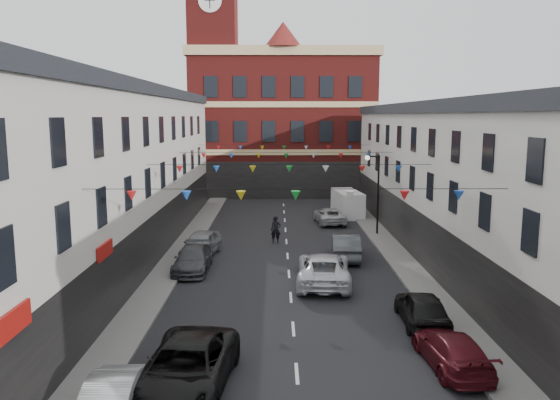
{
  "coord_description": "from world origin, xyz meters",
  "views": [
    {
      "loc": [
        -0.7,
        -25.75,
        8.86
      ],
      "look_at": [
        -0.48,
        7.67,
        3.67
      ],
      "focal_mm": 35.0,
      "sensor_mm": 36.0,
      "label": 1
    }
  ],
  "objects_px": {
    "white_van": "(347,204)",
    "moving_car": "(324,269)",
    "car_right_c": "(452,350)",
    "pedestrian": "(276,230)",
    "car_left_e": "(201,244)",
    "car_left_d": "(193,259)",
    "car_right_e": "(346,246)",
    "street_lamp": "(375,184)",
    "car_right_d": "(422,308)",
    "car_right_f": "(329,216)",
    "car_left_c": "(186,368)"
  },
  "relations": [
    {
      "from": "white_van",
      "to": "moving_car",
      "type": "bearing_deg",
      "value": -107.45
    },
    {
      "from": "car_right_c",
      "to": "pedestrian",
      "type": "relative_size",
      "value": 2.32
    },
    {
      "from": "car_left_e",
      "to": "car_right_c",
      "type": "distance_m",
      "value": 19.04
    },
    {
      "from": "car_left_d",
      "to": "car_right_e",
      "type": "bearing_deg",
      "value": 17.44
    },
    {
      "from": "street_lamp",
      "to": "car_right_c",
      "type": "distance_m",
      "value": 21.83
    },
    {
      "from": "car_right_d",
      "to": "car_right_e",
      "type": "relative_size",
      "value": 0.91
    },
    {
      "from": "car_right_f",
      "to": "moving_car",
      "type": "xyz_separation_m",
      "value": [
        -1.88,
        -16.31,
        0.16
      ]
    },
    {
      "from": "car_right_e",
      "to": "car_right_f",
      "type": "height_order",
      "value": "car_right_e"
    },
    {
      "from": "car_right_f",
      "to": "car_left_e",
      "type": "bearing_deg",
      "value": 44.05
    },
    {
      "from": "car_left_d",
      "to": "white_van",
      "type": "distance_m",
      "value": 20.61
    },
    {
      "from": "car_right_e",
      "to": "pedestrian",
      "type": "xyz_separation_m",
      "value": [
        -4.38,
        4.18,
        0.16
      ]
    },
    {
      "from": "car_right_e",
      "to": "white_van",
      "type": "relative_size",
      "value": 0.95
    },
    {
      "from": "car_right_c",
      "to": "car_right_f",
      "type": "bearing_deg",
      "value": -89.88
    },
    {
      "from": "car_left_c",
      "to": "car_left_e",
      "type": "height_order",
      "value": "car_left_c"
    },
    {
      "from": "car_left_c",
      "to": "car_right_c",
      "type": "distance_m",
      "value": 9.29
    },
    {
      "from": "moving_car",
      "to": "car_right_f",
      "type": "bearing_deg",
      "value": -92.27
    },
    {
      "from": "street_lamp",
      "to": "moving_car",
      "type": "distance_m",
      "value": 13.05
    },
    {
      "from": "car_right_d",
      "to": "car_right_e",
      "type": "xyz_separation_m",
      "value": [
        -1.87,
        10.95,
        0.05
      ]
    },
    {
      "from": "street_lamp",
      "to": "car_left_c",
      "type": "xyz_separation_m",
      "value": [
        -10.18,
        -23.27,
        -3.08
      ]
    },
    {
      "from": "car_left_c",
      "to": "car_right_d",
      "type": "bearing_deg",
      "value": 37.62
    },
    {
      "from": "car_right_d",
      "to": "car_right_c",
      "type": "bearing_deg",
      "value": 91.5
    },
    {
      "from": "car_right_d",
      "to": "moving_car",
      "type": "bearing_deg",
      "value": -56.05
    },
    {
      "from": "car_left_e",
      "to": "car_right_f",
      "type": "height_order",
      "value": "car_left_e"
    },
    {
      "from": "street_lamp",
      "to": "car_right_d",
      "type": "relative_size",
      "value": 1.38
    },
    {
      "from": "car_left_d",
      "to": "car_left_e",
      "type": "relative_size",
      "value": 1.01
    },
    {
      "from": "car_right_f",
      "to": "moving_car",
      "type": "bearing_deg",
      "value": 78.44
    },
    {
      "from": "pedestrian",
      "to": "moving_car",
      "type": "bearing_deg",
      "value": -75.61
    },
    {
      "from": "car_right_c",
      "to": "white_van",
      "type": "xyz_separation_m",
      "value": [
        0.1,
        29.55,
        0.47
      ]
    },
    {
      "from": "street_lamp",
      "to": "moving_car",
      "type": "xyz_separation_m",
      "value": [
        -4.75,
        -11.75,
        -3.08
      ]
    },
    {
      "from": "street_lamp",
      "to": "car_right_d",
      "type": "xyz_separation_m",
      "value": [
        -1.05,
        -17.57,
        -3.16
      ]
    },
    {
      "from": "car_left_e",
      "to": "moving_car",
      "type": "distance_m",
      "value": 9.28
    },
    {
      "from": "car_left_d",
      "to": "car_left_c",
      "type": "bearing_deg",
      "value": -81.59
    },
    {
      "from": "car_right_e",
      "to": "car_right_f",
      "type": "distance_m",
      "value": 11.18
    },
    {
      "from": "car_left_c",
      "to": "car_right_c",
      "type": "bearing_deg",
      "value": 16.28
    },
    {
      "from": "car_left_e",
      "to": "moving_car",
      "type": "xyz_separation_m",
      "value": [
        7.3,
        -5.74,
        0.02
      ]
    },
    {
      "from": "moving_car",
      "to": "car_right_e",
      "type": "bearing_deg",
      "value": -105.31
    },
    {
      "from": "street_lamp",
      "to": "white_van",
      "type": "distance_m",
      "value": 8.52
    },
    {
      "from": "street_lamp",
      "to": "car_right_f",
      "type": "distance_m",
      "value": 6.29
    },
    {
      "from": "white_van",
      "to": "street_lamp",
      "type": "bearing_deg",
      "value": -89.78
    },
    {
      "from": "car_right_f",
      "to": "pedestrian",
      "type": "xyz_separation_m",
      "value": [
        -4.43,
        -7.0,
        0.29
      ]
    },
    {
      "from": "car_left_e",
      "to": "pedestrian",
      "type": "relative_size",
      "value": 2.46
    },
    {
      "from": "white_van",
      "to": "pedestrian",
      "type": "height_order",
      "value": "white_van"
    },
    {
      "from": "car_right_d",
      "to": "moving_car",
      "type": "xyz_separation_m",
      "value": [
        -3.7,
        5.82,
        0.08
      ]
    },
    {
      "from": "moving_car",
      "to": "street_lamp",
      "type": "bearing_deg",
      "value": -107.7
    },
    {
      "from": "car_left_e",
      "to": "car_right_c",
      "type": "xyz_separation_m",
      "value": [
        11.0,
        -15.54,
        -0.16
      ]
    },
    {
      "from": "street_lamp",
      "to": "car_left_d",
      "type": "xyz_separation_m",
      "value": [
        -12.05,
        -9.36,
        -3.22
      ]
    },
    {
      "from": "car_right_c",
      "to": "moving_car",
      "type": "distance_m",
      "value": 10.48
    },
    {
      "from": "car_left_e",
      "to": "car_left_c",
      "type": "bearing_deg",
      "value": -76.01
    },
    {
      "from": "car_left_d",
      "to": "car_right_f",
      "type": "height_order",
      "value": "car_left_d"
    },
    {
      "from": "car_right_c",
      "to": "car_right_d",
      "type": "xyz_separation_m",
      "value": [
        0.0,
        3.98,
        0.1
      ]
    }
  ]
}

